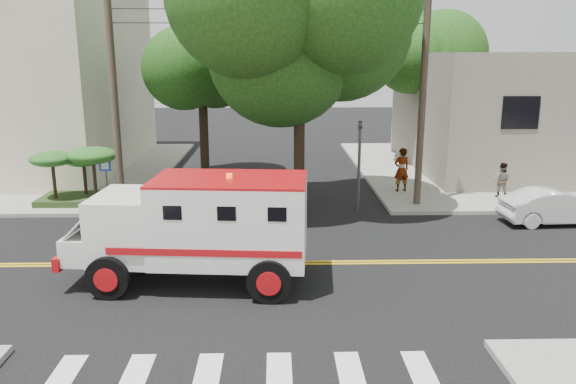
{
  "coord_description": "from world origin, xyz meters",
  "views": [
    {
      "loc": [
        0.55,
        -15.78,
        6.09
      ],
      "look_at": [
        0.96,
        2.39,
        1.6
      ],
      "focal_mm": 35.0,
      "sensor_mm": 36.0,
      "label": 1
    }
  ],
  "objects_px": {
    "pedestrian_b": "(502,180)",
    "pedestrian_a": "(402,170)",
    "parked_sedan": "(556,207)",
    "armored_truck": "(199,224)"
  },
  "relations": [
    {
      "from": "parked_sedan",
      "to": "pedestrian_a",
      "type": "distance_m",
      "value": 6.55
    },
    {
      "from": "parked_sedan",
      "to": "pedestrian_b",
      "type": "bearing_deg",
      "value": 8.38
    },
    {
      "from": "armored_truck",
      "to": "parked_sedan",
      "type": "height_order",
      "value": "armored_truck"
    },
    {
      "from": "parked_sedan",
      "to": "pedestrian_a",
      "type": "bearing_deg",
      "value": 42.71
    },
    {
      "from": "pedestrian_b",
      "to": "pedestrian_a",
      "type": "bearing_deg",
      "value": 16.98
    },
    {
      "from": "parked_sedan",
      "to": "pedestrian_a",
      "type": "height_order",
      "value": "pedestrian_a"
    },
    {
      "from": "armored_truck",
      "to": "parked_sedan",
      "type": "bearing_deg",
      "value": 27.42
    },
    {
      "from": "pedestrian_a",
      "to": "pedestrian_b",
      "type": "height_order",
      "value": "pedestrian_a"
    },
    {
      "from": "pedestrian_a",
      "to": "parked_sedan",
      "type": "bearing_deg",
      "value": 122.1
    },
    {
      "from": "pedestrian_a",
      "to": "armored_truck",
      "type": "bearing_deg",
      "value": 38.17
    }
  ]
}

